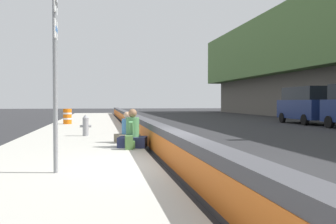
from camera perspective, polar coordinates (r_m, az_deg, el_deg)
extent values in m
plane|color=#2B2B2D|center=(8.87, 1.45, -8.44)|extent=(160.00, 160.00, 0.00)
cube|color=#B5B2A8|center=(8.75, -16.02, -8.18)|extent=(80.00, 4.40, 0.14)
cube|color=#47474C|center=(8.81, 1.46, -5.72)|extent=(76.00, 0.44, 0.85)
cube|color=orange|center=(8.77, 0.00, -6.03)|extent=(74.48, 0.01, 0.54)
cylinder|color=gray|center=(7.90, -16.25, 4.40)|extent=(0.09, 0.09, 3.60)
cube|color=white|center=(8.11, -16.18, 15.04)|extent=(0.44, 0.02, 0.36)
cube|color=black|center=(8.11, -16.08, 15.04)|extent=(0.30, 0.01, 0.10)
cube|color=white|center=(8.01, -16.15, 11.56)|extent=(0.44, 0.02, 0.36)
cube|color=#1956AD|center=(8.01, -16.05, 11.56)|extent=(0.30, 0.01, 0.10)
cylinder|color=gray|center=(16.19, -12.01, -2.18)|extent=(0.24, 0.24, 0.72)
cone|color=gray|center=(16.17, -12.01, -0.62)|extent=(0.26, 0.26, 0.16)
cylinder|color=gray|center=(16.18, -11.40, -2.05)|extent=(0.10, 0.12, 0.10)
cylinder|color=gray|center=(16.20, -12.61, -2.05)|extent=(0.10, 0.12, 0.10)
cube|color=#23284C|center=(12.00, -5.22, -4.40)|extent=(0.89, 0.99, 0.32)
cylinder|color=#4C8951|center=(11.96, -5.22, -2.23)|extent=(0.40, 0.40, 0.60)
sphere|color=#8E6647|center=(11.94, -5.23, -0.17)|extent=(0.26, 0.26, 0.26)
cylinder|color=#4C8951|center=(12.19, -5.06, -2.44)|extent=(0.33, 0.21, 0.52)
cylinder|color=#4C8951|center=(11.75, -5.40, -2.59)|extent=(0.33, 0.21, 0.52)
cube|color=#706651|center=(13.40, -6.03, -3.86)|extent=(0.81, 0.89, 0.28)
cylinder|color=#427FB7|center=(13.37, -6.04, -2.11)|extent=(0.36, 0.36, 0.53)
sphere|color=tan|center=(13.35, -6.04, -0.47)|extent=(0.24, 0.24, 0.24)
cylinder|color=#427FB7|center=(13.56, -6.30, -2.29)|extent=(0.30, 0.19, 0.47)
cylinder|color=#427FB7|center=(13.19, -5.77, -2.40)|extent=(0.30, 0.19, 0.47)
cube|color=#4C7A3D|center=(11.43, -5.77, -4.49)|extent=(0.32, 0.22, 0.40)
cube|color=#4C7A3D|center=(11.45, -5.07, -4.78)|extent=(0.22, 0.06, 0.20)
cylinder|color=orange|center=(25.09, -14.56, -0.63)|extent=(0.52, 0.52, 0.95)
cylinder|color=white|center=(25.08, -14.56, -0.20)|extent=(0.54, 0.54, 0.10)
cylinder|color=white|center=(25.09, -14.56, -0.95)|extent=(0.54, 0.54, 0.10)
cylinder|color=black|center=(24.29, 22.62, -1.37)|extent=(0.73, 0.24, 0.72)
cube|color=navy|center=(28.47, 19.58, 0.38)|extent=(5.14, 2.08, 1.30)
cube|color=black|center=(28.39, 19.69, 2.59)|extent=(4.14, 1.86, 0.90)
cylinder|color=black|center=(29.53, 16.47, -0.82)|extent=(0.72, 0.24, 0.72)
cylinder|color=black|center=(30.37, 19.69, -0.79)|extent=(0.72, 0.24, 0.72)
cylinder|color=black|center=(26.61, 19.43, -1.10)|extent=(0.72, 0.24, 0.72)
cylinder|color=black|center=(27.54, 22.89, -1.04)|extent=(0.72, 0.24, 0.72)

